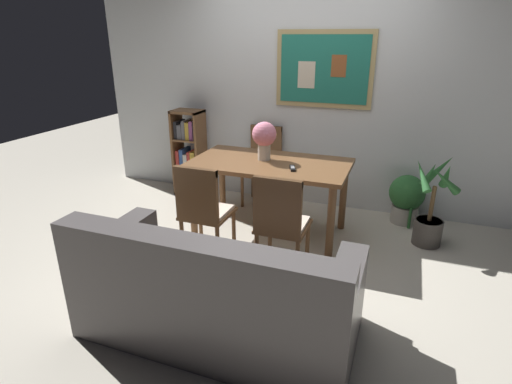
{
  "coord_description": "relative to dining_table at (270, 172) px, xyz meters",
  "views": [
    {
      "loc": [
        1.08,
        -3.06,
        1.89
      ],
      "look_at": [
        -0.04,
        -0.05,
        0.65
      ],
      "focal_mm": 28.43,
      "sensor_mm": 36.0,
      "label": 1
    }
  ],
  "objects": [
    {
      "name": "dining_chair_near_right",
      "position": [
        0.36,
        -0.78,
        -0.11
      ],
      "size": [
        0.4,
        0.41,
        0.91
      ],
      "color": "brown",
      "rests_on": "ground_plane"
    },
    {
      "name": "wall_back_with_painting",
      "position": [
        0.11,
        0.98,
        0.65
      ],
      "size": [
        5.2,
        0.14,
        2.6
      ],
      "color": "silver",
      "rests_on": "ground_plane"
    },
    {
      "name": "potted_palm",
      "position": [
        1.51,
        0.28,
        -0.32
      ],
      "size": [
        0.44,
        0.42,
        0.89
      ],
      "color": "#4C4742",
      "rests_on": "ground_plane"
    },
    {
      "name": "potted_ivy",
      "position": [
        1.29,
        0.73,
        -0.37
      ],
      "size": [
        0.37,
        0.37,
        0.56
      ],
      "color": "#B2ADA3",
      "rests_on": "ground_plane"
    },
    {
      "name": "ground_plane",
      "position": [
        0.11,
        -0.52,
        -0.65
      ],
      "size": [
        12.0,
        12.0,
        0.0
      ],
      "primitive_type": "plane",
      "color": "beige"
    },
    {
      "name": "tv_remote",
      "position": [
        0.27,
        -0.15,
        0.11
      ],
      "size": [
        0.1,
        0.16,
        0.02
      ],
      "color": "black",
      "rests_on": "dining_table"
    },
    {
      "name": "bookshelf",
      "position": [
        -1.29,
        0.7,
        -0.14
      ],
      "size": [
        0.36,
        0.28,
        1.06
      ],
      "color": "brown",
      "rests_on": "ground_plane"
    },
    {
      "name": "flower_vase",
      "position": [
        -0.08,
        0.05,
        0.33
      ],
      "size": [
        0.24,
        0.24,
        0.37
      ],
      "color": "beige",
      "rests_on": "dining_table"
    },
    {
      "name": "leather_couch",
      "position": [
        0.16,
        -1.6,
        -0.34
      ],
      "size": [
        1.8,
        0.84,
        0.84
      ],
      "color": "#514C4C",
      "rests_on": "ground_plane"
    },
    {
      "name": "dining_chair_far_left",
      "position": [
        -0.34,
        0.76,
        -0.11
      ],
      "size": [
        0.4,
        0.41,
        0.91
      ],
      "color": "brown",
      "rests_on": "ground_plane"
    },
    {
      "name": "dining_table",
      "position": [
        0.0,
        0.0,
        0.0
      ],
      "size": [
        1.52,
        0.84,
        0.75
      ],
      "color": "brown",
      "rests_on": "ground_plane"
    },
    {
      "name": "dining_chair_near_left",
      "position": [
        -0.34,
        -0.77,
        -0.11
      ],
      "size": [
        0.4,
        0.41,
        0.91
      ],
      "color": "brown",
      "rests_on": "ground_plane"
    }
  ]
}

